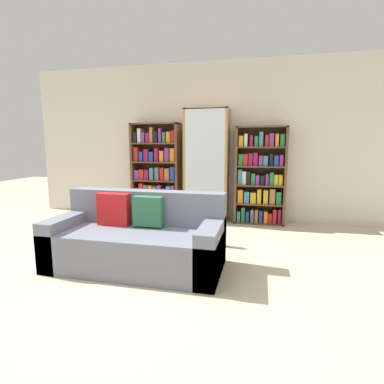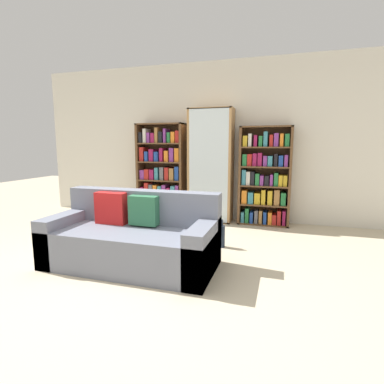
% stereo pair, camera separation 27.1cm
% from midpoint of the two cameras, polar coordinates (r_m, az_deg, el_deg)
% --- Properties ---
extents(ground_plane, '(16.00, 16.00, 0.00)m').
position_cam_midpoint_polar(ground_plane, '(3.01, -13.18, -16.96)').
color(ground_plane, beige).
extents(wall_back, '(6.27, 0.06, 2.70)m').
position_cam_midpoint_polar(wall_back, '(5.36, -0.22, 9.48)').
color(wall_back, silver).
rests_on(wall_back, ground).
extents(couch, '(1.82, 0.82, 0.79)m').
position_cam_midpoint_polar(couch, '(3.34, -12.70, -9.01)').
color(couch, slate).
rests_on(couch, ground).
extents(bookshelf_left, '(0.86, 0.32, 1.67)m').
position_cam_midpoint_polar(bookshelf_left, '(5.41, -8.24, 3.66)').
color(bookshelf_left, brown).
rests_on(bookshelf_left, ground).
extents(display_cabinet, '(0.74, 0.36, 1.90)m').
position_cam_midpoint_polar(display_cabinet, '(5.12, 1.29, 4.99)').
color(display_cabinet, '#AD7F4C').
rests_on(display_cabinet, ground).
extents(bookshelf_right, '(0.82, 0.32, 1.60)m').
position_cam_midpoint_polar(bookshelf_right, '(5.05, 11.31, 2.63)').
color(bookshelf_right, brown).
rests_on(bookshelf_right, ground).
extents(wine_bottle, '(0.09, 0.09, 0.36)m').
position_cam_midpoint_polar(wine_bottle, '(3.91, 3.96, -8.22)').
color(wine_bottle, '#192333').
rests_on(wine_bottle, ground).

